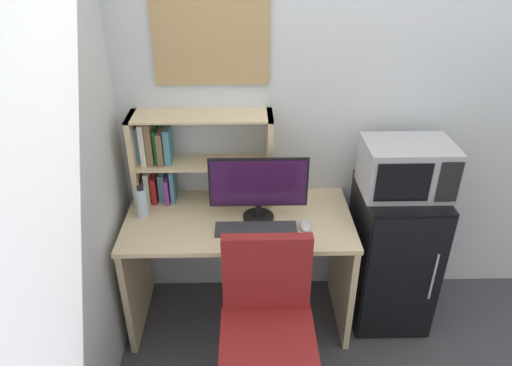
{
  "coord_description": "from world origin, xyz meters",
  "views": [
    {
      "loc": [
        -0.84,
        -2.6,
        2.29
      ],
      "look_at": [
        -0.79,
        -0.36,
        1.03
      ],
      "focal_mm": 32.95,
      "sensor_mm": 36.0,
      "label": 1
    }
  ],
  "objects_px": {
    "keyboard": "(256,229)",
    "mini_fridge": "(391,254)",
    "wall_corkboard": "(211,39)",
    "hutch_bookshelf": "(181,156)",
    "monitor": "(258,186)",
    "computer_mouse": "(306,226)",
    "microwave": "(406,168)",
    "water_bottle": "(142,202)",
    "desk_chair": "(267,339)"
  },
  "relations": [
    {
      "from": "keyboard",
      "to": "water_bottle",
      "type": "distance_m",
      "value": 0.68
    },
    {
      "from": "monitor",
      "to": "desk_chair",
      "type": "distance_m",
      "value": 0.82
    },
    {
      "from": "monitor",
      "to": "mini_fridge",
      "type": "distance_m",
      "value": 0.99
    },
    {
      "from": "hutch_bookshelf",
      "to": "water_bottle",
      "type": "relative_size",
      "value": 4.15
    },
    {
      "from": "water_bottle",
      "to": "desk_chair",
      "type": "xyz_separation_m",
      "value": [
        0.7,
        -0.6,
        -0.47
      ]
    },
    {
      "from": "microwave",
      "to": "desk_chair",
      "type": "bearing_deg",
      "value": -142.69
    },
    {
      "from": "microwave",
      "to": "desk_chair",
      "type": "distance_m",
      "value": 1.21
    },
    {
      "from": "mini_fridge",
      "to": "microwave",
      "type": "distance_m",
      "value": 0.61
    },
    {
      "from": "microwave",
      "to": "hutch_bookshelf",
      "type": "bearing_deg",
      "value": 172.27
    },
    {
      "from": "hutch_bookshelf",
      "to": "water_bottle",
      "type": "bearing_deg",
      "value": -139.02
    },
    {
      "from": "keyboard",
      "to": "hutch_bookshelf",
      "type": "bearing_deg",
      "value": 140.82
    },
    {
      "from": "hutch_bookshelf",
      "to": "desk_chair",
      "type": "relative_size",
      "value": 0.88
    },
    {
      "from": "computer_mouse",
      "to": "desk_chair",
      "type": "xyz_separation_m",
      "value": [
        -0.23,
        -0.45,
        -0.4
      ]
    },
    {
      "from": "keyboard",
      "to": "mini_fridge",
      "type": "xyz_separation_m",
      "value": [
        0.85,
        0.18,
        -0.33
      ]
    },
    {
      "from": "mini_fridge",
      "to": "wall_corkboard",
      "type": "bearing_deg",
      "value": 166.16
    },
    {
      "from": "computer_mouse",
      "to": "monitor",
      "type": "bearing_deg",
      "value": 156.96
    },
    {
      "from": "monitor",
      "to": "keyboard",
      "type": "relative_size",
      "value": 1.23
    },
    {
      "from": "computer_mouse",
      "to": "water_bottle",
      "type": "bearing_deg",
      "value": 170.86
    },
    {
      "from": "desk_chair",
      "to": "keyboard",
      "type": "bearing_deg",
      "value": 96.41
    },
    {
      "from": "computer_mouse",
      "to": "water_bottle",
      "type": "relative_size",
      "value": 0.55
    },
    {
      "from": "computer_mouse",
      "to": "wall_corkboard",
      "type": "relative_size",
      "value": 0.17
    },
    {
      "from": "water_bottle",
      "to": "wall_corkboard",
      "type": "distance_m",
      "value": 1.0
    },
    {
      "from": "hutch_bookshelf",
      "to": "computer_mouse",
      "type": "xyz_separation_m",
      "value": [
        0.72,
        -0.34,
        -0.27
      ]
    },
    {
      "from": "monitor",
      "to": "computer_mouse",
      "type": "height_order",
      "value": "monitor"
    },
    {
      "from": "keyboard",
      "to": "wall_corkboard",
      "type": "bearing_deg",
      "value": 117.74
    },
    {
      "from": "hutch_bookshelf",
      "to": "keyboard",
      "type": "height_order",
      "value": "hutch_bookshelf"
    },
    {
      "from": "water_bottle",
      "to": "wall_corkboard",
      "type": "height_order",
      "value": "wall_corkboard"
    },
    {
      "from": "mini_fridge",
      "to": "desk_chair",
      "type": "xyz_separation_m",
      "value": [
        -0.8,
        -0.61,
        -0.06
      ]
    },
    {
      "from": "monitor",
      "to": "mini_fridge",
      "type": "xyz_separation_m",
      "value": [
        0.84,
        0.05,
        -0.53
      ]
    },
    {
      "from": "computer_mouse",
      "to": "keyboard",
      "type": "bearing_deg",
      "value": -176.65
    },
    {
      "from": "monitor",
      "to": "hutch_bookshelf",
      "type": "bearing_deg",
      "value": 153.36
    },
    {
      "from": "keyboard",
      "to": "monitor",
      "type": "bearing_deg",
      "value": 82.62
    },
    {
      "from": "hutch_bookshelf",
      "to": "mini_fridge",
      "type": "bearing_deg",
      "value": -7.86
    },
    {
      "from": "keyboard",
      "to": "wall_corkboard",
      "type": "height_order",
      "value": "wall_corkboard"
    },
    {
      "from": "monitor",
      "to": "water_bottle",
      "type": "height_order",
      "value": "monitor"
    },
    {
      "from": "wall_corkboard",
      "to": "hutch_bookshelf",
      "type": "bearing_deg",
      "value": -155.96
    },
    {
      "from": "keyboard",
      "to": "water_bottle",
      "type": "bearing_deg",
      "value": 165.7
    },
    {
      "from": "keyboard",
      "to": "microwave",
      "type": "distance_m",
      "value": 0.92
    },
    {
      "from": "water_bottle",
      "to": "desk_chair",
      "type": "bearing_deg",
      "value": -40.5
    },
    {
      "from": "hutch_bookshelf",
      "to": "wall_corkboard",
      "type": "xyz_separation_m",
      "value": [
        0.2,
        0.09,
        0.66
      ]
    },
    {
      "from": "hutch_bookshelf",
      "to": "microwave",
      "type": "relative_size",
      "value": 1.67
    },
    {
      "from": "microwave",
      "to": "monitor",
      "type": "bearing_deg",
      "value": -176.44
    },
    {
      "from": "hutch_bookshelf",
      "to": "monitor",
      "type": "xyz_separation_m",
      "value": [
        0.45,
        -0.23,
        -0.08
      ]
    },
    {
      "from": "keyboard",
      "to": "computer_mouse",
      "type": "bearing_deg",
      "value": 3.35
    },
    {
      "from": "monitor",
      "to": "mini_fridge",
      "type": "bearing_deg",
      "value": 3.35
    },
    {
      "from": "computer_mouse",
      "to": "wall_corkboard",
      "type": "height_order",
      "value": "wall_corkboard"
    },
    {
      "from": "hutch_bookshelf",
      "to": "desk_chair",
      "type": "height_order",
      "value": "hutch_bookshelf"
    },
    {
      "from": "hutch_bookshelf",
      "to": "water_bottle",
      "type": "xyz_separation_m",
      "value": [
        -0.22,
        -0.19,
        -0.2
      ]
    },
    {
      "from": "wall_corkboard",
      "to": "desk_chair",
      "type": "bearing_deg",
      "value": -72.15
    },
    {
      "from": "computer_mouse",
      "to": "wall_corkboard",
      "type": "xyz_separation_m",
      "value": [
        -0.51,
        0.43,
        0.93
      ]
    }
  ]
}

